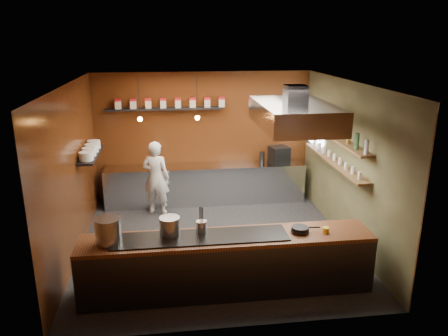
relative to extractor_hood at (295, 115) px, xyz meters
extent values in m
plane|color=black|center=(-1.30, 0.40, -2.51)|extent=(5.00, 5.00, 0.00)
plane|color=#3F180B|center=(-1.30, 2.90, -1.01)|extent=(5.00, 0.00, 5.00)
plane|color=#3F180B|center=(-3.80, 0.40, -1.01)|extent=(0.00, 5.00, 5.00)
plane|color=#464728|center=(1.20, 0.40, -1.01)|extent=(0.00, 5.00, 5.00)
plane|color=silver|center=(-1.30, 0.40, 0.49)|extent=(5.00, 5.00, 0.00)
plane|color=white|center=(1.15, 2.10, -0.61)|extent=(0.00, 1.00, 1.00)
cube|color=silver|center=(-1.30, 2.57, -2.06)|extent=(4.60, 0.65, 0.90)
cube|color=#38383D|center=(-1.30, -1.20, -2.08)|extent=(4.40, 0.70, 0.86)
cube|color=brown|center=(-1.30, -1.20, -1.62)|extent=(4.40, 0.72, 0.06)
cube|color=black|center=(-1.70, -1.20, -1.58)|extent=(2.60, 0.55, 0.02)
cube|color=black|center=(-2.20, 2.76, -0.31)|extent=(2.60, 0.26, 0.04)
cube|color=black|center=(-3.64, 1.40, -0.96)|extent=(0.30, 1.40, 0.04)
cube|color=brown|center=(1.04, 0.70, -0.59)|extent=(0.26, 2.80, 0.04)
cube|color=brown|center=(1.04, 0.70, -1.06)|extent=(0.26, 2.80, 0.04)
cube|color=#38383D|center=(0.00, 0.00, 0.34)|extent=(0.35, 0.35, 0.30)
cube|color=silver|center=(0.00, 0.00, -0.01)|extent=(1.20, 2.00, 0.40)
cube|color=white|center=(0.00, 0.00, -0.22)|extent=(1.00, 1.80, 0.02)
cylinder|color=black|center=(-2.70, 2.10, 0.04)|extent=(0.01, 0.01, 0.90)
sphere|color=orange|center=(-2.70, 2.10, -0.41)|extent=(0.10, 0.10, 0.10)
cylinder|color=black|center=(-1.50, 2.10, 0.04)|extent=(0.01, 0.01, 0.90)
sphere|color=orange|center=(-1.50, 2.10, -0.41)|extent=(0.10, 0.10, 0.10)
cube|color=#C0B09F|center=(-3.20, 2.76, -0.20)|extent=(0.13, 0.13, 0.17)
cube|color=#AB151A|center=(-3.20, 2.76, -0.09)|extent=(0.13, 0.13, 0.05)
cube|color=#C0B09F|center=(-2.87, 2.76, -0.20)|extent=(0.13, 0.13, 0.17)
cube|color=#AB151A|center=(-2.87, 2.76, -0.09)|extent=(0.14, 0.13, 0.05)
cube|color=#C0B09F|center=(-2.54, 2.76, -0.20)|extent=(0.13, 0.13, 0.17)
cube|color=#AB151A|center=(-2.54, 2.76, -0.09)|extent=(0.13, 0.13, 0.05)
cube|color=#C0B09F|center=(-2.21, 2.76, -0.20)|extent=(0.13, 0.13, 0.17)
cube|color=#AB151A|center=(-2.21, 2.76, -0.09)|extent=(0.14, 0.13, 0.05)
cube|color=#C0B09F|center=(-1.89, 2.76, -0.20)|extent=(0.13, 0.13, 0.17)
cube|color=#AB151A|center=(-1.89, 2.76, -0.09)|extent=(0.14, 0.13, 0.05)
cube|color=#C0B09F|center=(-1.56, 2.76, -0.20)|extent=(0.13, 0.13, 0.17)
cube|color=#AB151A|center=(-1.56, 2.76, -0.09)|extent=(0.14, 0.13, 0.05)
cube|color=#C0B09F|center=(-1.23, 2.76, -0.20)|extent=(0.13, 0.13, 0.17)
cube|color=#AB151A|center=(-1.23, 2.76, -0.09)|extent=(0.14, 0.13, 0.05)
cube|color=#C0B09F|center=(-0.90, 2.76, -0.20)|extent=(0.13, 0.13, 0.17)
cube|color=#AB151A|center=(-0.90, 2.76, -0.09)|extent=(0.14, 0.13, 0.05)
cylinder|color=white|center=(-3.64, 0.95, -0.86)|extent=(0.26, 0.26, 0.16)
cylinder|color=white|center=(-3.64, 1.25, -0.86)|extent=(0.26, 0.26, 0.16)
cylinder|color=white|center=(-3.64, 1.55, -0.86)|extent=(0.26, 0.26, 0.16)
cylinder|color=white|center=(-3.64, 1.85, -0.86)|extent=(0.26, 0.26, 0.16)
cylinder|color=silver|center=(1.04, -0.60, -0.45)|extent=(0.06, 0.06, 0.24)
cylinder|color=#2D5933|center=(1.04, -0.23, -0.45)|extent=(0.06, 0.06, 0.24)
cylinder|color=#8C601E|center=(1.04, 0.14, -0.45)|extent=(0.06, 0.06, 0.24)
cylinder|color=silver|center=(1.04, 0.51, -0.45)|extent=(0.06, 0.06, 0.24)
cylinder|color=#2D5933|center=(1.04, 0.89, -0.45)|extent=(0.06, 0.06, 0.24)
cylinder|color=#8C601E|center=(1.04, 1.26, -0.45)|extent=(0.06, 0.06, 0.24)
cylinder|color=silver|center=(1.04, 1.63, -0.45)|extent=(0.06, 0.06, 0.24)
cylinder|color=#2D5933|center=(1.04, 2.00, -0.45)|extent=(0.06, 0.06, 0.24)
cylinder|color=silver|center=(1.04, -0.45, -0.97)|extent=(0.07, 0.07, 0.13)
cylinder|color=silver|center=(1.04, -0.16, -0.97)|extent=(0.07, 0.07, 0.13)
cylinder|color=silver|center=(1.04, 0.12, -0.97)|extent=(0.07, 0.07, 0.13)
cylinder|color=silver|center=(1.04, 0.41, -0.97)|extent=(0.07, 0.07, 0.13)
cylinder|color=silver|center=(1.04, 0.70, -0.97)|extent=(0.07, 0.07, 0.13)
cylinder|color=silver|center=(1.04, 0.99, -0.97)|extent=(0.07, 0.07, 0.13)
cylinder|color=silver|center=(1.04, 1.27, -0.97)|extent=(0.07, 0.07, 0.13)
cylinder|color=silver|center=(1.04, 1.56, -0.97)|extent=(0.07, 0.07, 0.13)
cylinder|color=silver|center=(1.04, 1.85, -0.97)|extent=(0.07, 0.07, 0.13)
cylinder|color=#B4B7BB|center=(-3.02, -1.21, -1.38)|extent=(0.50, 0.50, 0.37)
cylinder|color=#B6B8BD|center=(-2.15, -1.10, -1.42)|extent=(0.38, 0.38, 0.29)
cylinder|color=silver|center=(-1.68, -1.10, -1.46)|extent=(0.19, 0.19, 0.21)
cylinder|color=black|center=(-0.19, -1.21, -1.55)|extent=(0.28, 0.28, 0.03)
cylinder|color=black|center=(-0.19, -1.21, -1.51)|extent=(0.26, 0.26, 0.03)
cylinder|color=black|center=(0.03, -1.21, -1.51)|extent=(0.18, 0.03, 0.02)
cylinder|color=yellow|center=(0.19, -1.27, -1.54)|extent=(0.13, 0.13, 0.09)
cube|color=black|center=(0.42, 2.50, -1.40)|extent=(0.49, 0.47, 0.41)
imported|color=silver|center=(-2.43, 2.06, -1.69)|extent=(0.69, 0.56, 1.63)
camera|label=1|loc=(-2.10, -7.06, 1.30)|focal=35.00mm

